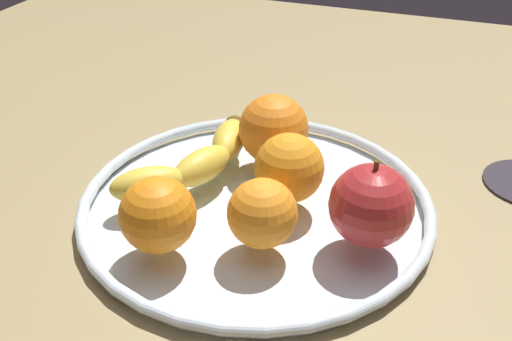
% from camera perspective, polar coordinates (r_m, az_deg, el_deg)
% --- Properties ---
extents(ground_plane, '(1.43, 1.43, 0.04)m').
position_cam_1_polar(ground_plane, '(0.62, 0.00, -5.35)').
color(ground_plane, '#938154').
extents(fruit_bowl, '(0.36, 0.36, 0.02)m').
position_cam_1_polar(fruit_bowl, '(0.60, 0.00, -3.14)').
color(fruit_bowl, silver).
rests_on(fruit_bowl, ground_plane).
extents(banana, '(0.19, 0.11, 0.03)m').
position_cam_1_polar(banana, '(0.62, -5.82, 0.98)').
color(banana, yellow).
rests_on(banana, fruit_bowl).
extents(apple, '(0.08, 0.08, 0.08)m').
position_cam_1_polar(apple, '(0.52, 11.16, -3.36)').
color(apple, '#B12A2B').
rests_on(apple, fruit_bowl).
extents(orange_center, '(0.07, 0.07, 0.07)m').
position_cam_1_polar(orange_center, '(0.57, 3.25, 0.25)').
color(orange_center, orange).
rests_on(orange_center, fruit_bowl).
extents(orange_front_right, '(0.08, 0.08, 0.08)m').
position_cam_1_polar(orange_front_right, '(0.64, 1.73, 4.06)').
color(orange_front_right, orange).
rests_on(orange_front_right, fruit_bowl).
extents(orange_back_right, '(0.07, 0.07, 0.07)m').
position_cam_1_polar(orange_back_right, '(0.52, -9.54, -4.28)').
color(orange_back_right, orange).
rests_on(orange_back_right, fruit_bowl).
extents(orange_front_left, '(0.06, 0.06, 0.06)m').
position_cam_1_polar(orange_front_left, '(0.52, 0.62, -4.18)').
color(orange_front_left, orange).
rests_on(orange_front_left, fruit_bowl).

